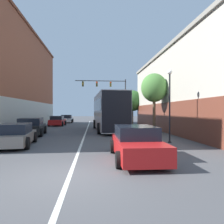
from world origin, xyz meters
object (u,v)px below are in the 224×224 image
at_px(parked_car_left_far, 16,135).
at_px(street_lamp, 170,101).
at_px(traffic_signal_gantry, 110,91).
at_px(street_tree_far, 133,101).
at_px(street_tree_near, 154,88).
at_px(hatchback_foreground, 136,143).
at_px(bus, 109,110).
at_px(parked_car_left_mid, 57,121).
at_px(parked_car_left_near, 67,119).
at_px(parked_car_left_distant, 31,127).

distance_m(parked_car_left_far, street_lamp, 9.53).
bearing_deg(traffic_signal_gantry, street_tree_far, -26.80).
height_order(street_tree_near, street_tree_far, street_tree_near).
height_order(hatchback_foreground, traffic_signal_gantry, traffic_signal_gantry).
bearing_deg(hatchback_foreground, traffic_signal_gantry, -1.06).
bearing_deg(hatchback_foreground, bus, 1.63).
bearing_deg(street_tree_far, traffic_signal_gantry, 153.20).
distance_m(hatchback_foreground, parked_car_left_mid, 22.44).
height_order(traffic_signal_gantry, street_tree_near, traffic_signal_gantry).
bearing_deg(parked_car_left_near, bus, -159.77).
bearing_deg(parked_car_left_distant, street_tree_far, -43.40).
bearing_deg(parked_car_left_far, bus, -39.04).
bearing_deg(street_lamp, parked_car_left_far, -176.66).
bearing_deg(parked_car_left_far, hatchback_foreground, -128.29).
xyz_separation_m(bus, parked_car_left_far, (-6.03, -9.48, -1.46)).
relative_size(hatchback_foreground, parked_car_left_mid, 1.19).
bearing_deg(traffic_signal_gantry, street_tree_near, -77.95).
height_order(parked_car_left_far, street_lamp, street_lamp).
relative_size(parked_car_left_near, street_tree_near, 0.73).
relative_size(parked_car_left_mid, street_lamp, 0.83).
xyz_separation_m(parked_car_left_far, traffic_signal_gantry, (7.01, 21.90, 4.68)).
bearing_deg(parked_car_left_far, street_lamp, -93.25).
bearing_deg(street_lamp, street_tree_near, 82.64).
xyz_separation_m(parked_car_left_mid, traffic_signal_gantry, (7.52, 4.39, 4.65)).
xyz_separation_m(street_tree_near, street_tree_far, (0.31, 12.99, -0.57)).
relative_size(parked_car_left_near, parked_car_left_mid, 1.06).
bearing_deg(parked_car_left_far, traffic_signal_gantry, -24.33).
relative_size(bus, parked_car_left_distant, 2.47).
distance_m(parked_car_left_far, traffic_signal_gantry, 23.47).
relative_size(hatchback_foreground, street_lamp, 0.99).
distance_m(parked_car_left_near, street_lamp, 26.73).
relative_size(bus, parked_car_left_near, 2.65).
relative_size(traffic_signal_gantry, street_tree_far, 1.55).
xyz_separation_m(hatchback_foreground, street_tree_far, (4.19, 24.03, 2.96)).
bearing_deg(street_tree_near, parked_car_left_distant, -172.39).
bearing_deg(parked_car_left_far, parked_car_left_near, -6.14).
bearing_deg(street_tree_near, bus, 150.76).
height_order(parked_car_left_mid, parked_car_left_far, parked_car_left_mid).
distance_m(parked_car_left_near, street_tree_near, 21.31).
bearing_deg(parked_car_left_far, parked_car_left_distant, 0.61).
relative_size(parked_car_left_mid, street_tree_far, 0.74).
relative_size(bus, parked_car_left_far, 2.34).
relative_size(parked_car_left_distant, traffic_signal_gantry, 0.54).
bearing_deg(street_lamp, parked_car_left_distant, 152.69).
bearing_deg(parked_car_left_distant, parked_car_left_mid, -6.67).
relative_size(parked_car_left_distant, street_lamp, 0.94).
bearing_deg(traffic_signal_gantry, bus, -94.51).
bearing_deg(parked_car_left_mid, street_tree_far, -75.00).
bearing_deg(bus, parked_car_left_near, 18.33).
distance_m(bus, street_tree_far, 11.67).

